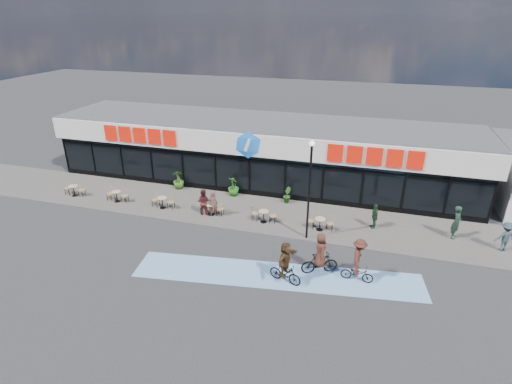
% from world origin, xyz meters
% --- Properties ---
extents(ground, '(120.00, 120.00, 0.00)m').
position_xyz_m(ground, '(0.00, 0.00, 0.00)').
color(ground, '#28282B').
rests_on(ground, ground).
extents(sidewalk, '(44.00, 5.00, 0.10)m').
position_xyz_m(sidewalk, '(0.00, 4.50, 0.05)').
color(sidewalk, '#59534F').
rests_on(sidewalk, ground).
extents(bike_lane, '(14.17, 4.13, 0.01)m').
position_xyz_m(bike_lane, '(4.00, -1.50, 0.01)').
color(bike_lane, '#6A97C9').
rests_on(bike_lane, ground).
extents(building, '(30.60, 6.57, 4.75)m').
position_xyz_m(building, '(-0.00, 9.93, 2.34)').
color(building, black).
rests_on(building, ground).
extents(lamp_post, '(0.28, 0.28, 5.68)m').
position_xyz_m(lamp_post, '(4.80, 2.30, 3.44)').
color(lamp_post, black).
rests_on(lamp_post, sidewalk).
extents(bistro_set_0, '(1.54, 0.62, 0.90)m').
position_xyz_m(bistro_set_0, '(-11.59, 3.48, 0.56)').
color(bistro_set_0, '#C7B680').
rests_on(bistro_set_0, sidewalk).
extents(bistro_set_1, '(1.54, 0.62, 0.90)m').
position_xyz_m(bistro_set_1, '(-8.19, 3.48, 0.56)').
color(bistro_set_1, '#C7B680').
rests_on(bistro_set_1, sidewalk).
extents(bistro_set_2, '(1.54, 0.62, 0.90)m').
position_xyz_m(bistro_set_2, '(-4.80, 3.48, 0.56)').
color(bistro_set_2, '#C7B680').
rests_on(bistro_set_2, sidewalk).
extents(bistro_set_3, '(1.54, 0.62, 0.90)m').
position_xyz_m(bistro_set_3, '(-1.40, 3.48, 0.56)').
color(bistro_set_3, '#C7B680').
rests_on(bistro_set_3, sidewalk).
extents(bistro_set_4, '(1.54, 0.62, 0.90)m').
position_xyz_m(bistro_set_4, '(1.99, 3.48, 0.56)').
color(bistro_set_4, '#C7B680').
rests_on(bistro_set_4, sidewalk).
extents(bistro_set_5, '(1.54, 0.62, 0.90)m').
position_xyz_m(bistro_set_5, '(5.39, 3.48, 0.56)').
color(bistro_set_5, '#C7B680').
rests_on(bistro_set_5, sidewalk).
extents(potted_plant_left, '(1.04, 1.04, 1.36)m').
position_xyz_m(potted_plant_left, '(-5.20, 6.56, 0.78)').
color(potted_plant_left, '#2F5518').
rests_on(potted_plant_left, sidewalk).
extents(potted_plant_mid, '(0.99, 0.99, 1.34)m').
position_xyz_m(potted_plant_mid, '(-1.03, 6.55, 0.77)').
color(potted_plant_mid, '#235F1B').
rests_on(potted_plant_mid, sidewalk).
extents(potted_plant_right, '(0.57, 0.66, 1.06)m').
position_xyz_m(potted_plant_right, '(2.75, 6.47, 0.63)').
color(potted_plant_right, '#234A15').
rests_on(potted_plant_right, sidewalk).
extents(patron_left, '(0.70, 0.58, 1.66)m').
position_xyz_m(patron_left, '(-1.24, 3.31, 0.93)').
color(patron_left, brown).
rests_on(patron_left, sidewalk).
extents(patron_right, '(0.86, 0.69, 1.68)m').
position_xyz_m(patron_right, '(-1.90, 3.37, 0.94)').
color(patron_right, '#511D1D').
rests_on(patron_right, sidewalk).
extents(pedestrian_a, '(0.61, 0.96, 1.53)m').
position_xyz_m(pedestrian_a, '(8.39, 4.56, 0.86)').
color(pedestrian_a, '#1C331F').
rests_on(pedestrian_a, sidewalk).
extents(pedestrian_b, '(0.68, 0.83, 1.96)m').
position_xyz_m(pedestrian_b, '(12.78, 4.64, 1.08)').
color(pedestrian_b, '#192E22').
rests_on(pedestrian_b, sidewalk).
extents(pedestrian_c, '(1.22, 0.97, 1.65)m').
position_xyz_m(pedestrian_c, '(15.06, 3.95, 0.92)').
color(pedestrian_c, '#2C3B44').
rests_on(pedestrian_c, sidewalk).
extents(cyclist_a, '(1.57, 1.21, 2.26)m').
position_xyz_m(cyclist_a, '(7.75, -0.82, 1.05)').
color(cyclist_a, black).
rests_on(cyclist_a, ground).
extents(cyclist_b, '(1.89, 1.22, 2.20)m').
position_xyz_m(cyclist_b, '(5.93, -0.68, 0.89)').
color(cyclist_b, black).
rests_on(cyclist_b, ground).
extents(cyclist_c, '(1.73, 1.68, 2.17)m').
position_xyz_m(cyclist_c, '(4.49, -1.90, 1.02)').
color(cyclist_c, black).
rests_on(cyclist_c, ground).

